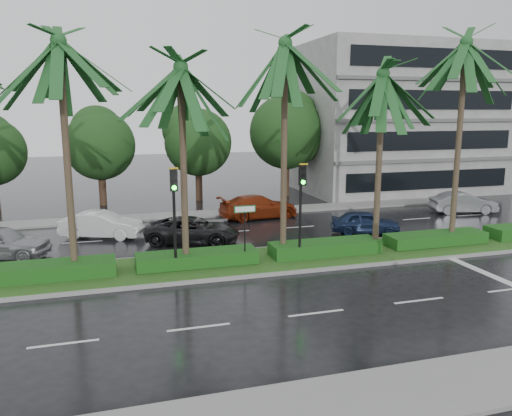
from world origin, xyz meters
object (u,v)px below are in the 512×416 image
object	(u,v)px
car_red	(259,207)
street_sign	(245,220)
signal_median_left	(174,204)
car_grey	(463,203)
car_darkgrey	(193,230)
car_blue	(365,222)
car_white	(102,225)

from	to	relation	value
car_red	street_sign	bearing A→B (deg)	153.15
signal_median_left	car_grey	distance (m)	21.46
car_darkgrey	car_blue	size ratio (longest dim) A/B	1.28
street_sign	car_white	world-z (taller)	street_sign
street_sign	car_darkgrey	world-z (taller)	street_sign
car_white	car_darkgrey	distance (m)	5.10
car_grey	car_darkgrey	bearing A→B (deg)	111.86
car_darkgrey	car_red	xyz separation A→B (m)	(5.00, 4.82, 0.07)
car_blue	signal_median_left	bearing A→B (deg)	131.06
street_sign	car_blue	bearing A→B (deg)	26.84
signal_median_left	car_white	xyz separation A→B (m)	(-3.00, 7.39, -2.29)
car_red	car_grey	bearing A→B (deg)	-106.79
signal_median_left	car_white	distance (m)	8.30
car_white	car_grey	world-z (taller)	car_white
signal_median_left	car_darkgrey	bearing A→B (deg)	73.25
street_sign	car_darkgrey	size ratio (longest dim) A/B	0.54
signal_median_left	car_darkgrey	size ratio (longest dim) A/B	0.91
car_white	car_grey	distance (m)	23.00
signal_median_left	car_red	world-z (taller)	signal_median_left
signal_median_left	car_darkgrey	distance (m)	5.70
signal_median_left	car_blue	world-z (taller)	signal_median_left
car_darkgrey	car_red	world-z (taller)	car_red
street_sign	car_red	distance (m)	10.33
street_sign	car_blue	world-z (taller)	street_sign
car_white	car_darkgrey	xyz separation A→B (m)	(4.50, -2.40, -0.04)
car_darkgrey	car_grey	bearing A→B (deg)	-63.80
car_darkgrey	car_blue	distance (m)	9.53
signal_median_left	car_white	bearing A→B (deg)	112.10
car_blue	car_darkgrey	bearing A→B (deg)	105.49
car_blue	car_white	bearing A→B (deg)	97.32
signal_median_left	street_sign	bearing A→B (deg)	3.47
street_sign	car_blue	distance (m)	9.09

